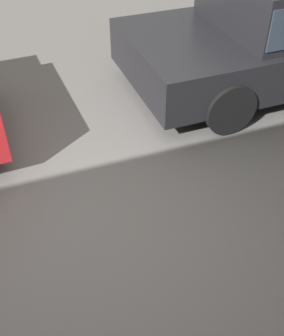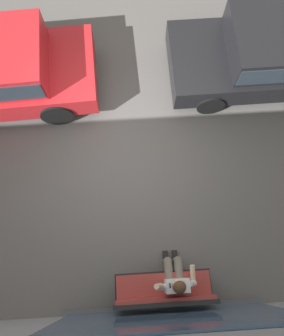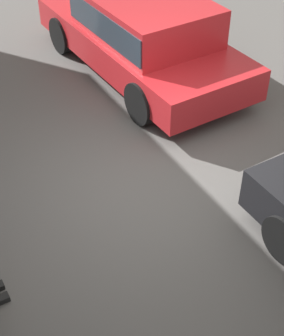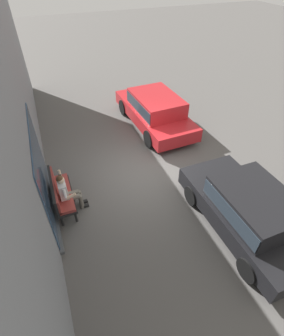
{
  "view_description": "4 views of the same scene",
  "coord_description": "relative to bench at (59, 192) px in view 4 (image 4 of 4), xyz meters",
  "views": [
    {
      "loc": [
        0.39,
        2.6,
        2.81
      ],
      "look_at": [
        -0.44,
        0.34,
        0.78
      ],
      "focal_mm": 45.0,
      "sensor_mm": 36.0,
      "label": 1
    },
    {
      "loc": [
        -0.23,
        2.6,
        6.51
      ],
      "look_at": [
        -0.33,
        0.85,
        1.23
      ],
      "focal_mm": 35.0,
      "sensor_mm": 36.0,
      "label": 2
    },
    {
      "loc": [
        -4.57,
        2.6,
        4.68
      ],
      "look_at": [
        -0.73,
        0.4,
        1.01
      ],
      "focal_mm": 55.0,
      "sensor_mm": 36.0,
      "label": 3
    },
    {
      "loc": [
        -6.5,
        2.6,
        6.08
      ],
      "look_at": [
        -0.78,
        0.37,
        0.89
      ],
      "focal_mm": 28.0,
      "sensor_mm": 36.0,
      "label": 4
    }
  ],
  "objects": [
    {
      "name": "parked_car_near",
      "position": [
        -2.67,
        -4.63,
        0.19
      ],
      "size": [
        4.19,
        2.01,
        1.41
      ],
      "color": "black",
      "rests_on": "ground_plane"
    },
    {
      "name": "parked_car_mid",
      "position": [
        3.33,
        -4.5,
        0.22
      ],
      "size": [
        4.7,
        2.13,
        1.45
      ],
      "color": "red",
      "rests_on": "ground_plane"
    },
    {
      "name": "person_on_phone",
      "position": [
        -0.2,
        -0.22,
        0.13
      ],
      "size": [
        0.73,
        0.74,
        1.34
      ],
      "color": "#6B665B",
      "rests_on": "ground_plane"
    },
    {
      "name": "building_facade",
      "position": [
        0.58,
        0.5,
        1.98
      ],
      "size": [
        18.0,
        0.51,
        5.13
      ],
      "color": "gray",
      "rests_on": "ground_plane"
    },
    {
      "name": "bench",
      "position": [
        0.0,
        0.0,
        0.0
      ],
      "size": [
        1.68,
        0.55,
        1.01
      ],
      "color": "black",
      "rests_on": "ground_plane"
    },
    {
      "name": "ground_plane",
      "position": [
        0.59,
        -2.9,
        -0.58
      ],
      "size": [
        60.0,
        60.0,
        0.0
      ],
      "primitive_type": "plane",
      "color": "#565451"
    }
  ]
}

